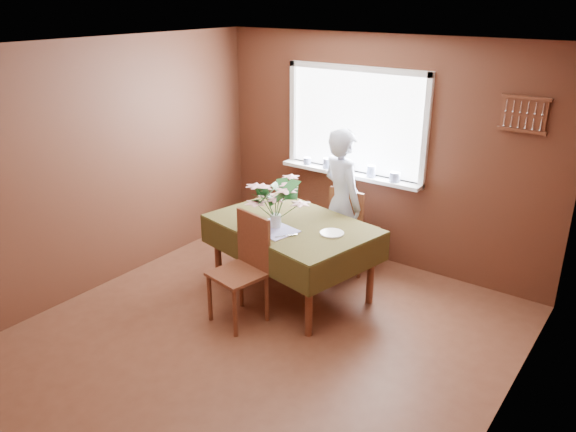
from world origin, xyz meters
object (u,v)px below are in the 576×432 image
Objects in this scene: chair_far at (351,226)px; chair_near at (245,265)px; dining_table at (292,232)px; seated_woman at (342,202)px; flower_bouquet at (276,199)px.

chair_far is 0.95× the size of chair_near.
dining_table is at bearing 94.17° from chair_near.
dining_table is 0.83m from chair_far.
chair_near is 1.40m from seated_woman.
dining_table is at bearing 76.21° from chair_far.
chair_far is 1.46m from chair_near.
chair_far is at bearing -117.66° from seated_woman.
flower_bouquet is (-0.29, -0.96, 0.54)m from chair_far.
seated_woman is 0.96m from flower_bouquet.
dining_table is 0.74m from seated_woman.
dining_table is at bearing 104.99° from seated_woman.
seated_woman reaches higher than flower_bouquet.
seated_woman is at bearing 90.00° from dining_table.
seated_woman is at bearing 91.46° from chair_near.
flower_bouquet is at bearing 75.85° from chair_far.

